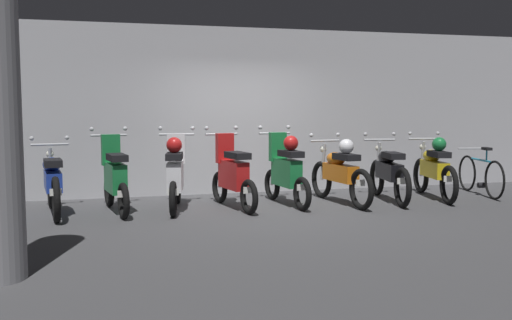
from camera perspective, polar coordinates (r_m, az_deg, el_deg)
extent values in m
plane|color=#424244|center=(8.99, 0.98, -4.98)|extent=(80.00, 80.00, 0.00)
cube|color=#ADADB2|center=(10.77, -1.97, 4.87)|extent=(16.00, 0.30, 3.04)
torus|color=black|center=(9.72, -19.64, -2.57)|extent=(0.17, 0.66, 0.65)
torus|color=black|center=(8.43, -19.18, -3.73)|extent=(0.17, 0.66, 0.65)
cube|color=#1E389E|center=(9.05, -19.46, -1.92)|extent=(0.32, 0.85, 0.28)
ellipsoid|color=#1E389E|center=(9.18, -19.56, -0.44)|extent=(0.31, 0.47, 0.22)
cube|color=black|center=(8.84, -19.46, -0.26)|extent=(0.30, 0.55, 0.10)
cylinder|color=#B7BABF|center=(9.55, -19.74, 1.46)|extent=(0.56, 0.11, 0.04)
sphere|color=#B7BABF|center=(9.53, -21.32, 2.00)|extent=(0.07, 0.07, 0.07)
sphere|color=#B7BABF|center=(9.56, -18.20, 2.11)|extent=(0.07, 0.07, 0.07)
cylinder|color=#B7BABF|center=(9.63, -19.68, -0.72)|extent=(0.08, 0.17, 0.65)
sphere|color=silver|center=(9.61, -19.73, 0.58)|extent=(0.12, 0.12, 0.12)
cube|color=white|center=(8.44, -19.21, -3.03)|extent=(0.16, 0.03, 0.10)
torus|color=black|center=(9.55, -14.34, -2.92)|extent=(0.17, 0.54, 0.53)
torus|color=black|center=(8.43, -12.98, -3.98)|extent=(0.17, 0.54, 0.53)
cube|color=#197238|center=(8.95, -13.74, -1.71)|extent=(0.33, 0.76, 0.44)
cube|color=#197238|center=(9.25, -14.18, 1.00)|extent=(0.30, 0.16, 0.48)
cube|color=black|center=(8.76, -13.59, 0.25)|extent=(0.32, 0.55, 0.10)
cylinder|color=#B7BABF|center=(9.38, -14.36, 2.39)|extent=(0.56, 0.12, 0.04)
sphere|color=#B7BABF|center=(9.33, -15.95, 2.96)|extent=(0.07, 0.07, 0.07)
sphere|color=#B7BABF|center=(9.42, -12.82, 3.05)|extent=(0.07, 0.07, 0.07)
cylinder|color=#B7BABF|center=(9.46, -14.35, -0.44)|extent=(0.08, 0.15, 0.85)
sphere|color=silver|center=(9.43, -14.39, 1.50)|extent=(0.12, 0.12, 0.12)
cube|color=white|center=(8.44, -13.02, -3.28)|extent=(0.16, 0.04, 0.10)
torus|color=black|center=(9.61, -7.76, -2.75)|extent=(0.19, 0.54, 0.53)
torus|color=black|center=(8.48, -8.21, -3.84)|extent=(0.19, 0.54, 0.53)
cube|color=silver|center=(9.01, -7.99, -1.56)|extent=(0.35, 0.76, 0.44)
cube|color=silver|center=(9.31, -7.89, 1.14)|extent=(0.30, 0.17, 0.48)
cube|color=black|center=(8.82, -8.08, 0.38)|extent=(0.33, 0.56, 0.10)
cylinder|color=#B7BABF|center=(9.44, -7.86, 2.53)|extent=(0.56, 0.14, 0.04)
sphere|color=#B7BABF|center=(9.45, -9.45, 3.12)|extent=(0.07, 0.07, 0.07)
sphere|color=#B7BABF|center=(9.42, -6.29, 3.15)|extent=(0.07, 0.07, 0.07)
cylinder|color=#B7BABF|center=(9.52, -7.81, -0.28)|extent=(0.08, 0.16, 0.85)
sphere|color=silver|center=(9.49, -7.83, 1.64)|extent=(0.12, 0.12, 0.12)
cube|color=white|center=(8.49, -8.21, -3.15)|extent=(0.16, 0.04, 0.10)
sphere|color=red|center=(8.80, -8.10, 1.48)|extent=(0.24, 0.24, 0.24)
torus|color=black|center=(9.63, -3.62, -2.70)|extent=(0.19, 0.54, 0.53)
torus|color=black|center=(8.59, -0.70, -3.67)|extent=(0.19, 0.54, 0.53)
cube|color=red|center=(9.07, -2.25, -1.47)|extent=(0.35, 0.76, 0.44)
cube|color=red|center=(9.34, -3.11, 1.19)|extent=(0.30, 0.17, 0.48)
cube|color=black|center=(8.89, -1.84, 0.47)|extent=(0.33, 0.56, 0.10)
cylinder|color=#B7BABF|center=(9.46, -3.44, 2.58)|extent=(0.56, 0.14, 0.04)
sphere|color=#B7BABF|center=(9.36, -4.91, 3.15)|extent=(0.07, 0.07, 0.07)
sphere|color=#B7BABF|center=(9.56, -2.00, 3.21)|extent=(0.07, 0.07, 0.07)
cylinder|color=#B7BABF|center=(9.53, -3.53, -0.23)|extent=(0.08, 0.16, 0.85)
sphere|color=silver|center=(9.51, -3.54, 1.69)|extent=(0.12, 0.12, 0.12)
cube|color=white|center=(8.59, -0.77, -2.99)|extent=(0.16, 0.04, 0.10)
torus|color=black|center=(9.93, 1.60, -2.44)|extent=(0.15, 0.54, 0.53)
torus|color=black|center=(8.90, 4.60, -3.36)|extent=(0.15, 0.54, 0.53)
cube|color=#197238|center=(9.38, 3.03, -1.25)|extent=(0.31, 0.76, 0.44)
cube|color=#197238|center=(9.65, 2.16, 1.33)|extent=(0.29, 0.15, 0.48)
cube|color=black|center=(9.20, 3.46, 0.63)|extent=(0.30, 0.55, 0.10)
cylinder|color=#B7BABF|center=(9.77, 1.83, 2.67)|extent=(0.56, 0.10, 0.04)
sphere|color=#B7BABF|center=(9.66, 0.42, 3.24)|extent=(0.07, 0.07, 0.07)
sphere|color=#B7BABF|center=(9.87, 3.22, 3.28)|extent=(0.07, 0.07, 0.07)
cylinder|color=#B7BABF|center=(9.84, 1.72, -0.05)|extent=(0.07, 0.15, 0.85)
sphere|color=silver|center=(9.82, 1.72, 1.81)|extent=(0.12, 0.12, 0.12)
cube|color=white|center=(8.91, 4.54, -2.71)|extent=(0.16, 0.03, 0.10)
sphere|color=red|center=(9.19, 3.47, 1.68)|extent=(0.24, 0.24, 0.24)
torus|color=black|center=(10.19, 6.50, -1.93)|extent=(0.16, 0.66, 0.65)
torus|color=black|center=(9.08, 10.38, -2.89)|extent=(0.16, 0.66, 0.65)
cube|color=orange|center=(9.60, 8.34, -1.26)|extent=(0.31, 0.85, 0.28)
ellipsoid|color=orange|center=(9.72, 7.90, 0.13)|extent=(0.31, 0.47, 0.22)
cube|color=black|center=(9.42, 8.92, 0.31)|extent=(0.30, 0.54, 0.10)
cylinder|color=#B7BABF|center=(10.03, 6.82, 1.91)|extent=(0.56, 0.10, 0.04)
sphere|color=#B7BABF|center=(9.91, 5.50, 2.46)|extent=(0.07, 0.07, 0.07)
sphere|color=#B7BABF|center=(10.16, 8.12, 2.50)|extent=(0.07, 0.07, 0.07)
cylinder|color=#B7BABF|center=(10.11, 6.66, -0.17)|extent=(0.07, 0.16, 0.65)
sphere|color=silver|center=(10.09, 6.67, 1.08)|extent=(0.12, 0.12, 0.12)
cube|color=white|center=(9.08, 10.30, -2.24)|extent=(0.16, 0.03, 0.10)
sphere|color=silver|center=(9.41, 8.93, 1.35)|extent=(0.24, 0.24, 0.24)
torus|color=black|center=(10.65, 11.87, -1.70)|extent=(0.19, 0.66, 0.65)
torus|color=black|center=(9.43, 14.30, -2.66)|extent=(0.19, 0.66, 0.65)
cube|color=black|center=(10.01, 13.03, -1.07)|extent=(0.35, 0.86, 0.28)
ellipsoid|color=black|center=(10.14, 12.77, 0.26)|extent=(0.33, 0.48, 0.22)
cube|color=black|center=(9.81, 13.42, 0.43)|extent=(0.32, 0.55, 0.10)
cylinder|color=#B7BABF|center=(10.49, 12.12, 1.97)|extent=(0.56, 0.12, 0.04)
sphere|color=#B7BABF|center=(10.40, 10.77, 2.52)|extent=(0.07, 0.07, 0.07)
sphere|color=#B7BABF|center=(10.57, 13.47, 2.51)|extent=(0.07, 0.07, 0.07)
cylinder|color=#B7BABF|center=(10.56, 11.99, -0.01)|extent=(0.08, 0.17, 0.65)
sphere|color=silver|center=(10.55, 12.02, 1.18)|extent=(0.12, 0.12, 0.12)
cube|color=white|center=(9.44, 14.26, -2.03)|extent=(0.16, 0.04, 0.10)
torus|color=black|center=(11.14, 16.00, -1.49)|extent=(0.21, 0.66, 0.65)
torus|color=black|center=(9.94, 18.56, -2.37)|extent=(0.21, 0.66, 0.65)
cube|color=gold|center=(10.51, 17.23, -0.87)|extent=(0.38, 0.86, 0.28)
ellipsoid|color=gold|center=(10.64, 16.96, 0.39)|extent=(0.34, 0.48, 0.22)
cube|color=black|center=(10.32, 17.64, 0.56)|extent=(0.34, 0.56, 0.10)
cylinder|color=#B7BABF|center=(10.98, 16.27, 2.03)|extent=(0.56, 0.14, 0.04)
sphere|color=#B7BABF|center=(10.89, 15.00, 2.56)|extent=(0.07, 0.07, 0.07)
sphere|color=#B7BABF|center=(11.07, 17.55, 2.54)|extent=(0.07, 0.07, 0.07)
cylinder|color=#B7BABF|center=(11.06, 16.13, 0.13)|extent=(0.09, 0.17, 0.65)
sphere|color=silver|center=(11.04, 16.16, 1.27)|extent=(0.12, 0.12, 0.12)
cube|color=white|center=(9.95, 18.52, -1.78)|extent=(0.16, 0.04, 0.10)
sphere|color=#197238|center=(10.31, 17.67, 1.50)|extent=(0.24, 0.24, 0.24)
torus|color=black|center=(11.68, 20.16, -1.22)|extent=(0.16, 0.68, 0.68)
torus|color=black|center=(10.75, 22.54, -1.85)|extent=(0.16, 0.68, 0.68)
cylinder|color=teal|center=(11.18, 21.35, 0.00)|extent=(0.16, 0.68, 0.04)
cylinder|color=teal|center=(10.99, 21.85, 0.42)|extent=(0.03, 0.03, 0.22)
cube|color=black|center=(10.98, 21.88, 1.04)|extent=(0.14, 0.23, 0.05)
cylinder|color=#B7BABF|center=(11.52, 20.50, 1.08)|extent=(0.50, 0.12, 0.03)
cylinder|color=black|center=(11.18, 21.39, -2.33)|extent=(0.14, 0.12, 0.10)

